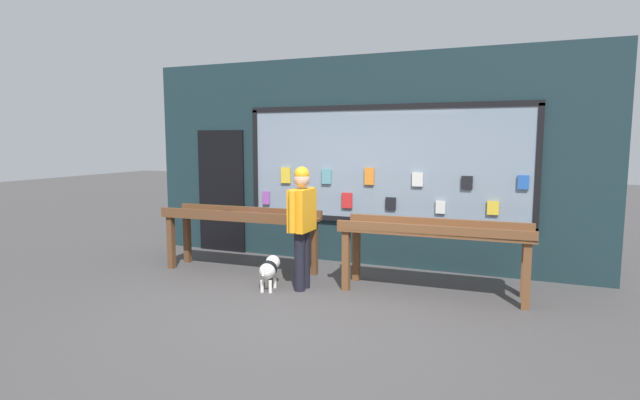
# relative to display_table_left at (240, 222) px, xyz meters

# --- Properties ---
(ground_plane) EXTENTS (40.00, 40.00, 0.00)m
(ground_plane) POSITION_rel_display_table_left_xyz_m (1.41, -1.19, -0.74)
(ground_plane) COLOR #474444
(shopfront_facade) EXTENTS (7.27, 0.29, 3.21)m
(shopfront_facade) POSITION_rel_display_table_left_xyz_m (1.40, 1.20, 0.85)
(shopfront_facade) COLOR #192D33
(shopfront_facade) RESTS_ON ground_plane
(display_table_left) EXTENTS (2.38, 0.66, 0.93)m
(display_table_left) POSITION_rel_display_table_left_xyz_m (0.00, 0.00, 0.00)
(display_table_left) COLOR brown
(display_table_left) RESTS_ON ground_plane
(display_table_right) EXTENTS (2.38, 0.73, 0.92)m
(display_table_right) POSITION_rel_display_table_left_xyz_m (2.82, -0.00, -0.01)
(display_table_right) COLOR brown
(display_table_right) RESTS_ON ground_plane
(person_browsing) EXTENTS (0.23, 0.64, 1.60)m
(person_browsing) POSITION_rel_display_table_left_xyz_m (1.21, -0.47, 0.18)
(person_browsing) COLOR black
(person_browsing) RESTS_ON ground_plane
(small_dog) EXTENTS (0.29, 0.57, 0.41)m
(small_dog) POSITION_rel_display_table_left_xyz_m (0.82, -0.63, -0.47)
(small_dog) COLOR white
(small_dog) RESTS_ON ground_plane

